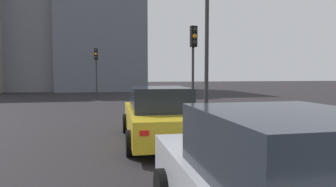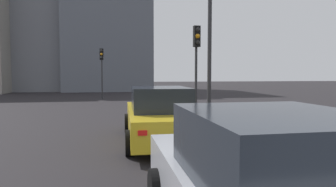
{
  "view_description": "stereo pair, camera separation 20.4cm",
  "coord_description": "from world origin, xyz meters",
  "px_view_note": "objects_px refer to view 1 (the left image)",
  "views": [
    {
      "loc": [
        -0.49,
        1.62,
        1.97
      ],
      "look_at": [
        7.12,
        0.01,
        1.47
      ],
      "focal_mm": 31.47,
      "sensor_mm": 36.0,
      "label": 1
    },
    {
      "loc": [
        -0.53,
        1.42,
        1.97
      ],
      "look_at": [
        7.12,
        0.01,
        1.47
      ],
      "focal_mm": 31.47,
      "sensor_mm": 36.0,
      "label": 2
    }
  ],
  "objects_px": {
    "traffic_light_near_left": "(194,53)",
    "traffic_light_near_right": "(96,63)",
    "street_lamp_kerbside": "(207,20)",
    "car_yellow_lead": "(158,116)"
  },
  "relations": [
    {
      "from": "car_yellow_lead",
      "to": "traffic_light_near_right",
      "type": "height_order",
      "value": "traffic_light_near_right"
    },
    {
      "from": "traffic_light_near_left",
      "to": "street_lamp_kerbside",
      "type": "relative_size",
      "value": 0.58
    },
    {
      "from": "traffic_light_near_left",
      "to": "traffic_light_near_right",
      "type": "bearing_deg",
      "value": -164.74
    },
    {
      "from": "traffic_light_near_left",
      "to": "street_lamp_kerbside",
      "type": "height_order",
      "value": "street_lamp_kerbside"
    },
    {
      "from": "car_yellow_lead",
      "to": "traffic_light_near_left",
      "type": "height_order",
      "value": "traffic_light_near_left"
    },
    {
      "from": "car_yellow_lead",
      "to": "street_lamp_kerbside",
      "type": "height_order",
      "value": "street_lamp_kerbside"
    },
    {
      "from": "traffic_light_near_left",
      "to": "traffic_light_near_right",
      "type": "relative_size",
      "value": 1.01
    },
    {
      "from": "traffic_light_near_right",
      "to": "street_lamp_kerbside",
      "type": "height_order",
      "value": "street_lamp_kerbside"
    },
    {
      "from": "street_lamp_kerbside",
      "to": "car_yellow_lead",
      "type": "bearing_deg",
      "value": 139.42
    },
    {
      "from": "traffic_light_near_right",
      "to": "street_lamp_kerbside",
      "type": "relative_size",
      "value": 0.57
    }
  ]
}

